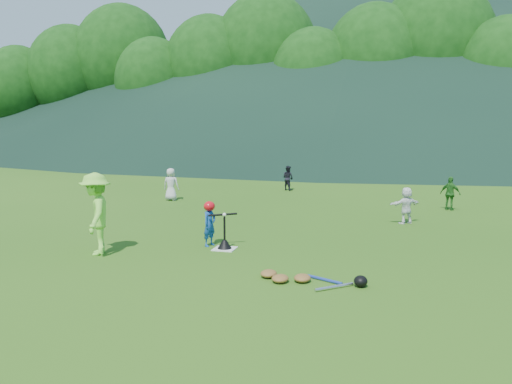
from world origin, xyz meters
The scene contains 15 objects.
ground centered at (0.00, 0.00, 0.00)m, with size 120.00×120.00×0.00m, color #2A5613.
home_plate centered at (0.00, 0.00, 0.01)m, with size 0.45×0.45×0.02m, color silver.
baseball centered at (0.00, 0.00, 0.74)m, with size 0.08×0.08×0.08m, color white.
batter_child centered at (-0.41, 0.20, 0.47)m, with size 0.35×0.23×0.95m, color navy.
adult_coach centered at (-2.35, -1.06, 0.83)m, with size 1.07×0.61×1.65m, color #87E342.
fielder_a centered at (-4.10, 6.20, 0.56)m, with size 0.55×0.36×1.13m, color silver.
fielder_b centered at (-0.72, 10.04, 0.50)m, with size 0.48×0.38×1.00m, color black.
fielder_c centered at (5.10, 6.54, 0.52)m, with size 0.61×0.25×1.04m, color #23651E.
fielder_d centered at (3.74, 3.94, 0.49)m, with size 0.91×0.29×0.98m, color white.
batting_tee centered at (0.00, 0.00, 0.13)m, with size 0.30×0.30×0.68m.
batter_gear centered at (-0.38, 0.20, 0.85)m, with size 0.71×0.32×0.31m.
equipment_pile centered at (1.97, -1.78, 0.07)m, with size 1.80×0.78×0.19m.
outfield_fence centered at (0.00, 28.00, 0.70)m, with size 70.07×0.08×1.33m.
tree_line centered at (0.20, 33.83, 8.21)m, with size 70.04×11.40×14.82m.
distant_hills centered at (-7.63, 81.81, 14.98)m, with size 155.00×140.00×32.00m.
Camera 1 is at (3.34, -9.69, 2.55)m, focal length 35.00 mm.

